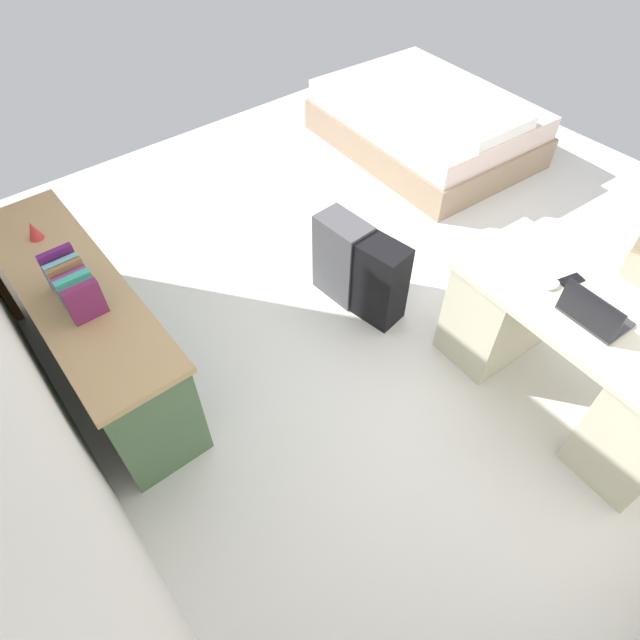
% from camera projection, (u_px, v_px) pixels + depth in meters
% --- Properties ---
extents(ground_plane, '(5.71, 5.71, 0.00)m').
position_uv_depth(ground_plane, '(400.00, 281.00, 3.86)').
color(ground_plane, silver).
extents(desk, '(1.48, 0.74, 0.73)m').
position_uv_depth(desk, '(570.00, 355.00, 2.92)').
color(desk, beige).
rests_on(desk, ground_plane).
extents(credenza, '(1.80, 0.48, 0.74)m').
position_uv_depth(credenza, '(92.00, 329.00, 3.06)').
color(credenza, '#4C6B47').
rests_on(credenza, ground_plane).
extents(bed, '(1.98, 1.51, 0.58)m').
position_uv_depth(bed, '(426.00, 123.00, 4.90)').
color(bed, gray).
rests_on(bed, ground_plane).
extents(suitcase_black, '(0.39, 0.27, 0.59)m').
position_uv_depth(suitcase_black, '(377.00, 281.00, 3.44)').
color(suitcase_black, black).
rests_on(suitcase_black, ground_plane).
extents(suitcase_spare_grey, '(0.37, 0.24, 0.61)m').
position_uv_depth(suitcase_spare_grey, '(342.00, 258.00, 3.57)').
color(suitcase_spare_grey, '#4C4C51').
rests_on(suitcase_spare_grey, ground_plane).
extents(laptop, '(0.32, 0.24, 0.21)m').
position_uv_depth(laptop, '(593.00, 314.00, 2.59)').
color(laptop, '#333338').
rests_on(laptop, desk).
extents(computer_mouse, '(0.07, 0.10, 0.03)m').
position_uv_depth(computer_mouse, '(552.00, 285.00, 2.77)').
color(computer_mouse, white).
rests_on(computer_mouse, desk).
extents(cell_phone_by_mouse, '(0.10, 0.15, 0.01)m').
position_uv_depth(cell_phone_by_mouse, '(571.00, 280.00, 2.81)').
color(cell_phone_by_mouse, black).
rests_on(cell_phone_by_mouse, desk).
extents(book_row, '(0.35, 0.17, 0.24)m').
position_uv_depth(book_row, '(74.00, 285.00, 2.62)').
color(book_row, '#742453').
rests_on(book_row, credenza).
extents(figurine_small, '(0.08, 0.08, 0.11)m').
position_uv_depth(figurine_small, '(33.00, 231.00, 2.99)').
color(figurine_small, red).
rests_on(figurine_small, credenza).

